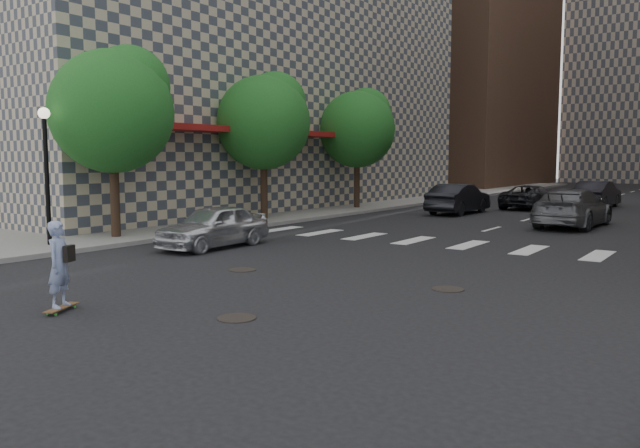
# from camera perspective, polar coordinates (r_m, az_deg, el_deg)

# --- Properties ---
(ground) EXTENTS (160.00, 160.00, 0.00)m
(ground) POSITION_cam_1_polar(r_m,az_deg,el_deg) (14.00, -4.31, -5.78)
(ground) COLOR black
(ground) RESTS_ON ground
(sidewalk_left) EXTENTS (13.00, 80.00, 0.15)m
(sidewalk_left) POSITION_cam_1_polar(r_m,az_deg,el_deg) (38.49, -2.19, 1.86)
(sidewalk_left) COLOR gray
(sidewalk_left) RESTS_ON ground
(building_left) EXTENTS (16.40, 33.00, 25.00)m
(building_left) POSITION_cam_1_polar(r_m,az_deg,el_deg) (40.95, -8.35, 19.54)
(building_left) COLOR tan
(building_left) RESTS_ON ground
(tower_left) EXTENTS (18.00, 24.00, 40.00)m
(tower_left) POSITION_cam_1_polar(r_m,az_deg,el_deg) (73.62, 11.69, 19.35)
(tower_left) COLOR brown
(tower_left) RESTS_ON ground
(lamppost) EXTENTS (0.36, 0.36, 4.28)m
(lamppost) POSITION_cam_1_polar(r_m,az_deg,el_deg) (21.30, -23.78, 5.71)
(lamppost) COLOR black
(lamppost) RESTS_ON sidewalk_left
(tree_a) EXTENTS (4.20, 4.20, 6.60)m
(tree_a) POSITION_cam_1_polar(r_m,az_deg,el_deg) (22.82, -18.15, 10.21)
(tree_a) COLOR #382619
(tree_a) RESTS_ON sidewalk_left
(tree_b) EXTENTS (4.20, 4.20, 6.60)m
(tree_b) POSITION_cam_1_polar(r_m,az_deg,el_deg) (28.37, -4.95, 9.61)
(tree_b) COLOR #382619
(tree_b) RESTS_ON sidewalk_left
(tree_c) EXTENTS (4.20, 4.20, 6.60)m
(tree_c) POSITION_cam_1_polar(r_m,az_deg,el_deg) (34.88, 3.61, 8.94)
(tree_c) COLOR #382619
(tree_c) RESTS_ON sidewalk_left
(manhole_a) EXTENTS (0.70, 0.70, 0.02)m
(manhole_a) POSITION_cam_1_polar(r_m,az_deg,el_deg) (11.39, -7.64, -8.52)
(manhole_a) COLOR black
(manhole_a) RESTS_ON ground
(manhole_b) EXTENTS (0.70, 0.70, 0.02)m
(manhole_b) POSITION_cam_1_polar(r_m,az_deg,el_deg) (16.17, -7.12, -4.18)
(manhole_b) COLOR black
(manhole_b) RESTS_ON ground
(manhole_c) EXTENTS (0.70, 0.70, 0.02)m
(manhole_c) POSITION_cam_1_polar(r_m,az_deg,el_deg) (13.99, 11.62, -5.85)
(manhole_c) COLOR black
(manhole_c) RESTS_ON ground
(skateboarder) EXTENTS (0.60, 0.87, 1.71)m
(skateboarder) POSITION_cam_1_polar(r_m,az_deg,el_deg) (12.57, -22.69, -3.43)
(skateboarder) COLOR brown
(skateboarder) RESTS_ON ground
(silver_sedan) EXTENTS (1.70, 4.10, 1.39)m
(silver_sedan) POSITION_cam_1_polar(r_m,az_deg,el_deg) (20.27, -9.71, -0.20)
(silver_sedan) COLOR silver
(silver_sedan) RESTS_ON ground
(traffic_car_a) EXTENTS (1.75, 4.75, 1.55)m
(traffic_car_a) POSITION_cam_1_polar(r_m,az_deg,el_deg) (33.07, 12.55, 2.26)
(traffic_car_a) COLOR black
(traffic_car_a) RESTS_ON ground
(traffic_car_b) EXTENTS (2.41, 5.61, 1.61)m
(traffic_car_b) POSITION_cam_1_polar(r_m,az_deg,el_deg) (28.14, 22.07, 1.39)
(traffic_car_b) COLOR #4F5056
(traffic_car_b) RESTS_ON ground
(traffic_car_c) EXTENTS (2.51, 4.96, 1.34)m
(traffic_car_c) POSITION_cam_1_polar(r_m,az_deg,el_deg) (37.39, 18.74, 2.34)
(traffic_car_c) COLOR black
(traffic_car_c) RESTS_ON ground
(traffic_car_e) EXTENTS (1.88, 4.80, 1.56)m
(traffic_car_e) POSITION_cam_1_polar(r_m,az_deg,el_deg) (39.69, 23.99, 2.49)
(traffic_car_e) COLOR black
(traffic_car_e) RESTS_ON ground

